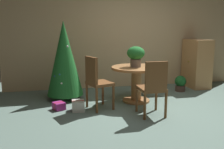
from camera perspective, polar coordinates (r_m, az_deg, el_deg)
name	(u,v)px	position (r m, az deg, el deg)	size (l,w,h in m)	color
ground_plane	(161,114)	(4.47, 11.05, -8.78)	(6.60, 6.60, 0.00)	slate
back_wall_panel	(127,35)	(6.29, 3.44, 9.05)	(6.00, 0.10, 2.60)	tan
round_dining_table	(136,78)	(5.00, 5.61, -0.74)	(1.00, 1.00, 0.71)	#9E6B3D
flower_vase	(136,55)	(4.91, 5.45, 4.52)	(0.35, 0.35, 0.41)	#665B51
wooden_chair_left	(96,80)	(4.49, -3.62, -1.27)	(0.51, 0.53, 0.97)	brown
wooden_chair_near	(153,86)	(4.18, 9.37, -2.59)	(0.41, 0.46, 0.95)	brown
holiday_tree	(64,58)	(5.20, -10.85, 3.64)	(0.75, 0.75, 1.62)	brown
gift_box_purple	(59,106)	(4.69, -12.04, -7.04)	(0.25, 0.27, 0.13)	#9E287A
gift_box_cream	(78,106)	(4.54, -7.74, -7.10)	(0.23, 0.25, 0.19)	silver
wooden_cabinet	(197,63)	(6.58, 18.78, 2.41)	(0.48, 0.74, 1.19)	#B27F4C
potted_plant	(180,83)	(6.07, 15.35, -1.94)	(0.26, 0.26, 0.37)	#4C382D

